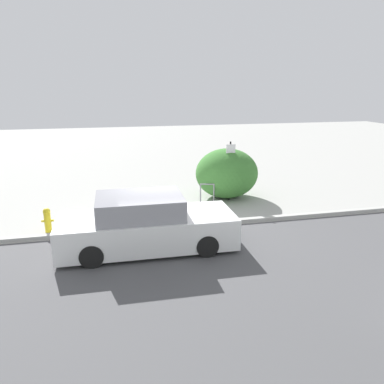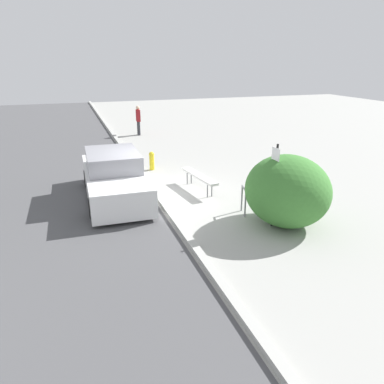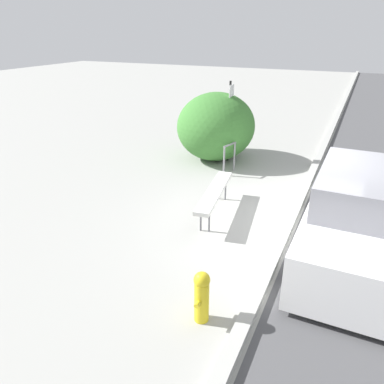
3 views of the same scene
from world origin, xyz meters
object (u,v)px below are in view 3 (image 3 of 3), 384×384
bench (214,192)px  fire_hydrant (202,295)px  bike_rack (229,155)px  parked_car_near (366,215)px  sign_post (230,114)px

bench → fire_hydrant: fire_hydrant is taller
bike_rack → parked_car_near: parked_car_near is taller
bench → bike_rack: (2.45, 0.52, -0.00)m
bike_rack → bench: bearing=-167.9°
bench → fire_hydrant: bearing=-169.7°
sign_post → parked_car_near: 5.30m
bike_rack → sign_post: sign_post is taller
bench → sign_post: size_ratio=0.97×
parked_car_near → bench: bearing=86.9°
bike_rack → fire_hydrant: (-5.46, -1.52, -0.09)m
bench → fire_hydrant: size_ratio=2.91×
bike_rack → parked_car_near: size_ratio=0.17×
fire_hydrant → parked_car_near: 3.39m
parked_car_near → bike_rack: bearing=53.1°
bench → bike_rack: 2.50m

